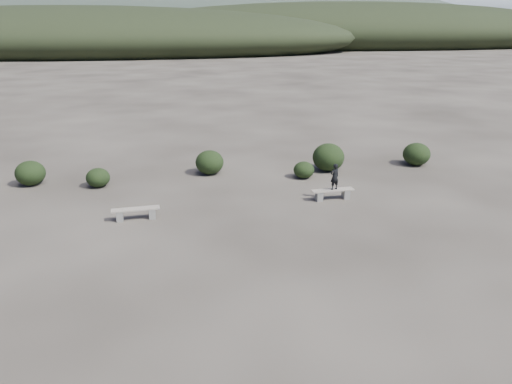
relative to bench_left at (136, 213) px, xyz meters
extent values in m
plane|color=#2C2722|center=(4.21, -4.31, -0.24)|extent=(1200.00, 1200.00, 0.00)
cube|color=slate|center=(-0.53, -0.07, -0.06)|extent=(0.26, 0.34, 0.35)
cube|color=slate|center=(0.53, 0.07, -0.06)|extent=(0.26, 0.34, 0.35)
cube|color=gray|center=(0.00, 0.00, 0.13)|extent=(1.62, 0.53, 0.04)
cube|color=slate|center=(6.54, 1.07, -0.06)|extent=(0.26, 0.33, 0.35)
cube|color=slate|center=(7.59, 1.20, -0.06)|extent=(0.26, 0.33, 0.35)
cube|color=gray|center=(7.06, 1.14, 0.13)|extent=(1.62, 0.52, 0.04)
imported|color=black|center=(7.11, 1.14, 0.65)|extent=(0.42, 0.35, 0.98)
ellipsoid|color=black|center=(-1.87, 3.69, 0.14)|extent=(0.94, 0.94, 0.77)
ellipsoid|color=black|center=(2.61, 4.93, 0.28)|extent=(1.21, 1.21, 1.04)
ellipsoid|color=black|center=(6.55, 3.89, 0.11)|extent=(0.88, 0.88, 0.71)
ellipsoid|color=black|center=(7.84, 4.82, 0.37)|extent=(1.40, 1.40, 1.22)
ellipsoid|color=black|center=(12.09, 5.23, 0.27)|extent=(1.24, 1.24, 1.03)
ellipsoid|color=black|center=(-4.62, 4.26, 0.26)|extent=(1.18, 1.18, 1.00)
ellipsoid|color=black|center=(-20.79, 85.69, 2.46)|extent=(110.00, 40.00, 12.00)
ellipsoid|color=black|center=(39.21, 105.69, 2.91)|extent=(120.00, 44.00, 14.00)
ellipsoid|color=#2E382E|center=(4.21, 155.69, 5.16)|extent=(190.00, 64.00, 24.00)
ellipsoid|color=slate|center=(74.21, 295.69, 9.66)|extent=(340.00, 110.00, 44.00)
ellipsoid|color=#8F95A1|center=(-25.79, 395.69, 12.36)|extent=(460.00, 140.00, 56.00)
camera|label=1|loc=(2.20, -15.91, 6.17)|focal=35.00mm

